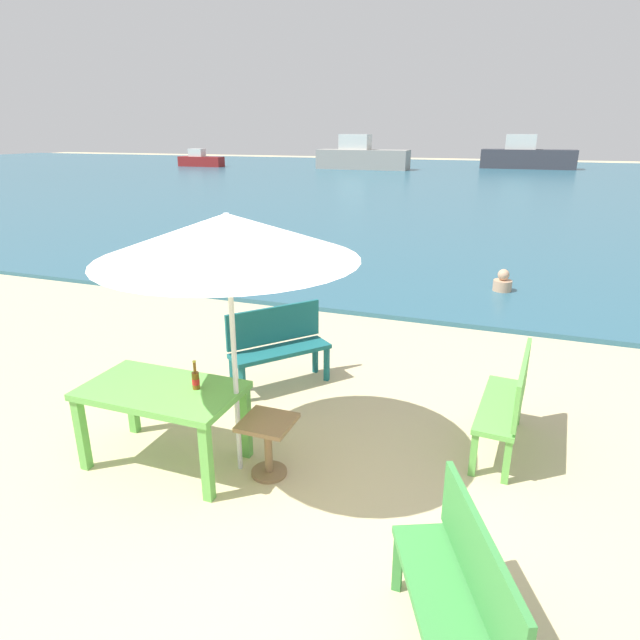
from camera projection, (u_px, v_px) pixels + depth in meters
ground_plane at (254, 516)px, 4.29m from camera, size 120.00×120.00×0.00m
sea_water at (491, 183)px, 30.83m from camera, size 120.00×50.00×0.08m
picnic_table_green at (162, 399)px, 4.78m from camera, size 1.40×0.80×0.76m
beer_bottle_amber at (196, 379)px, 4.70m from camera, size 0.07×0.07×0.26m
patio_umbrella at (227, 237)px, 4.20m from camera, size 2.10×2.10×2.30m
side_table_wood at (268, 439)px, 4.70m from camera, size 0.44×0.44×0.54m
bench_teal_center at (278, 342)px, 6.36m from camera, size 1.04×1.15×0.95m
bench_green_left at (509, 398)px, 5.02m from camera, size 0.44×1.22×0.95m
bench_green_right at (459, 589)px, 2.93m from camera, size 0.82×1.24×0.95m
swimmer_person at (503, 282)px, 9.99m from camera, size 0.34×0.34×0.41m
boat_sailboat at (362, 157)px, 41.38m from camera, size 7.04×1.92×2.56m
boat_cargo_ship at (200, 160)px, 44.64m from camera, size 3.86×1.05×1.40m
boat_barge at (527, 156)px, 42.03m from camera, size 7.02×1.92×2.55m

